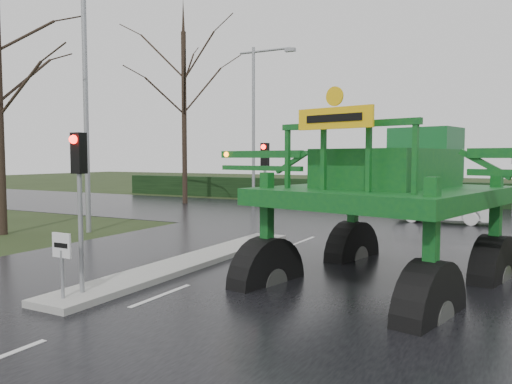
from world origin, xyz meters
The scene contains 13 objects.
ground centered at (0.00, 0.00, 0.00)m, with size 140.00×140.00×0.00m, color black.
road_main centered at (0.00, 10.00, 0.00)m, with size 14.00×80.00×0.02m, color black.
road_cross centered at (0.00, 16.00, 0.01)m, with size 80.00×12.00×0.02m, color black.
median_island centered at (-1.30, 3.00, 0.09)m, with size 1.20×10.00×0.16m, color gray.
hedge_row centered at (0.00, 24.00, 0.75)m, with size 44.00×0.90×1.50m, color black.
keep_left_sign centered at (-1.30, -1.50, 1.06)m, with size 0.50×0.07×1.35m.
traffic_signal_near centered at (-1.30, -1.01, 2.59)m, with size 0.26×0.33×3.52m.
traffic_signal_mid centered at (-1.30, 7.49, 2.59)m, with size 0.26×0.33×3.52m.
street_light_left_near centered at (-8.19, 6.00, 5.99)m, with size 3.85×0.30×10.00m.
street_light_left_far centered at (-8.19, 20.00, 5.99)m, with size 3.85×0.30×10.00m.
tree_left_far centered at (-12.50, 18.00, 7.15)m, with size 7.70×7.70×13.26m.
crop_sprayer centered at (1.56, 2.37, 2.63)m, with size 9.74×7.09×5.57m.
white_sedan centered at (3.69, 15.71, 0.00)m, with size 1.49×4.28×1.41m, color white.
Camera 1 is at (6.80, -8.41, 3.02)m, focal length 35.00 mm.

